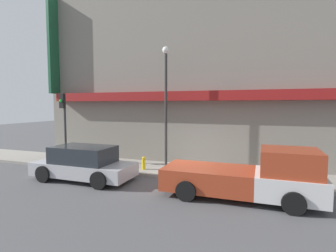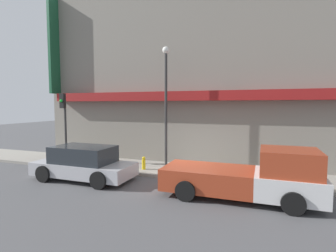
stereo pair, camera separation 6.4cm
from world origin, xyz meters
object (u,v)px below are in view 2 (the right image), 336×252
(pickup_truck, at_px, (250,177))
(traffic_light, at_px, (64,116))
(street_lamp, at_px, (166,94))
(parked_car, at_px, (84,163))
(fire_hydrant, at_px, (144,163))

(pickup_truck, bearing_deg, traffic_light, 167.92)
(pickup_truck, distance_m, street_lamp, 6.01)
(parked_car, height_order, street_lamp, street_lamp)
(fire_hydrant, bearing_deg, traffic_light, -177.97)
(street_lamp, bearing_deg, fire_hydrant, -142.99)
(traffic_light, bearing_deg, fire_hydrant, 2.03)
(fire_hydrant, relative_size, traffic_light, 0.17)
(fire_hydrant, bearing_deg, pickup_truck, -22.11)
(pickup_truck, height_order, street_lamp, street_lamp)
(pickup_truck, distance_m, fire_hydrant, 5.64)
(parked_car, distance_m, traffic_light, 3.96)
(pickup_truck, distance_m, parked_car, 7.21)
(pickup_truck, relative_size, fire_hydrant, 8.51)
(pickup_truck, relative_size, parked_car, 1.20)
(fire_hydrant, xyz_separation_m, traffic_light, (-4.75, -0.17, 2.32))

